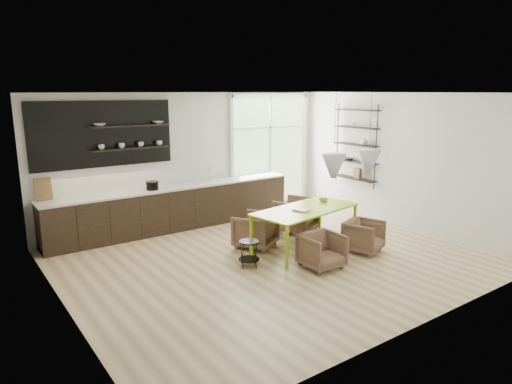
% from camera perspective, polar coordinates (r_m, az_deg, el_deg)
% --- Properties ---
extents(room, '(7.02, 6.01, 2.91)m').
position_cam_1_polar(room, '(9.08, 0.84, 3.21)').
color(room, '#DBBE8A').
rests_on(room, ground).
extents(kitchen_run, '(5.54, 0.69, 2.75)m').
position_cam_1_polar(kitchen_run, '(9.97, -10.57, -1.23)').
color(kitchen_run, black).
rests_on(kitchen_run, ground).
extents(right_shelving, '(0.26, 1.22, 1.90)m').
position_cam_1_polar(right_shelving, '(10.96, 12.46, 5.54)').
color(right_shelving, black).
rests_on(right_shelving, ground).
extents(dining_table, '(2.25, 1.28, 0.77)m').
position_cam_1_polar(dining_table, '(8.63, 6.24, -2.39)').
color(dining_table, '#9FCD0E').
rests_on(dining_table, ground).
extents(armchair_back_left, '(0.96, 0.97, 0.66)m').
position_cam_1_polar(armchair_back_left, '(8.73, -0.09, -4.82)').
color(armchair_back_left, brown).
rests_on(armchair_back_left, ground).
extents(armchair_back_right, '(1.05, 1.06, 0.73)m').
position_cam_1_polar(armchair_back_right, '(9.67, 5.07, -2.90)').
color(armchair_back_right, brown).
rests_on(armchair_back_right, ground).
extents(armchair_front_left, '(0.66, 0.68, 0.59)m').
position_cam_1_polar(armchair_front_left, '(7.82, 8.24, -7.29)').
color(armchair_front_left, brown).
rests_on(armchair_front_left, ground).
extents(armchair_front_right, '(0.82, 0.83, 0.59)m').
position_cam_1_polar(armchair_front_right, '(8.72, 13.31, -5.40)').
color(armchair_front_right, brown).
rests_on(armchair_front_right, ground).
extents(wire_stool, '(0.36, 0.36, 0.46)m').
position_cam_1_polar(wire_stool, '(7.80, -0.88, -7.26)').
color(wire_stool, black).
rests_on(wire_stool, ground).
extents(table_book, '(0.29, 0.35, 0.03)m').
position_cam_1_polar(table_book, '(8.36, 5.25, -2.39)').
color(table_book, white).
rests_on(table_book, dining_table).
extents(table_bowl, '(0.25, 0.25, 0.06)m').
position_cam_1_polar(table_bowl, '(9.18, 8.42, -1.01)').
color(table_bowl, '#5D8D52').
rests_on(table_bowl, dining_table).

